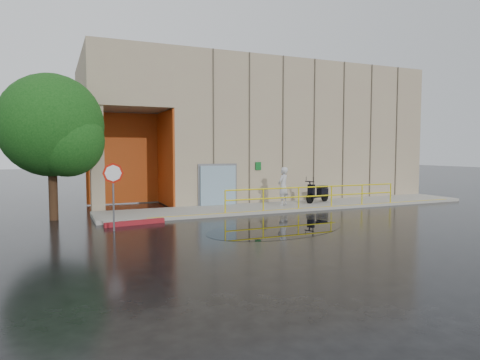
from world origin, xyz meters
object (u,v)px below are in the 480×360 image
object	(u,v)px
stop_sign	(113,181)
red_curb	(135,223)
person	(283,186)
tree_near	(55,129)
scooter	(318,187)

from	to	relation	value
stop_sign	red_curb	size ratio (longest dim) A/B	1.04
person	tree_near	bearing A→B (deg)	-34.81
red_curb	tree_near	size ratio (longest dim) A/B	0.39
scooter	stop_sign	world-z (taller)	stop_sign
person	scooter	xyz separation A→B (m)	(2.32, 0.35, -0.16)
person	stop_sign	size ratio (longest dim) A/B	0.78
person	scooter	size ratio (longest dim) A/B	1.03
stop_sign	red_curb	xyz separation A→B (m)	(0.92, 1.02, -1.73)
stop_sign	red_curb	bearing A→B (deg)	67.89
person	scooter	bearing A→B (deg)	156.87
red_curb	tree_near	world-z (taller)	tree_near
red_curb	tree_near	xyz separation A→B (m)	(-2.78, 2.43, 3.71)
scooter	red_curb	world-z (taller)	scooter
scooter	red_curb	size ratio (longest dim) A/B	0.78
stop_sign	tree_near	world-z (taller)	tree_near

